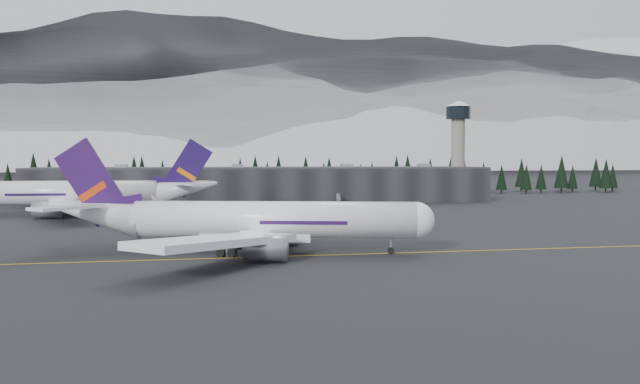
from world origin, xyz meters
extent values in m
plane|color=black|center=(0.00, 0.00, 0.00)|extent=(1400.00, 1400.00, 0.00)
cube|color=gold|center=(0.00, -2.00, 0.01)|extent=(400.00, 0.40, 0.02)
cube|color=black|center=(0.00, 125.00, 6.00)|extent=(160.00, 30.00, 12.00)
cube|color=#333335|center=(0.00, 125.00, 12.30)|extent=(160.00, 30.00, 0.60)
cylinder|color=gray|center=(75.00, 128.00, 16.00)|extent=(5.20, 5.20, 32.00)
cylinder|color=black|center=(75.00, 128.00, 33.25)|extent=(9.20, 9.20, 4.50)
cone|color=silver|center=(75.00, 128.00, 36.70)|extent=(10.00, 10.00, 2.00)
cube|color=black|center=(0.00, 162.00, 7.50)|extent=(360.00, 20.00, 15.00)
cylinder|color=white|center=(-11.03, 1.99, 5.51)|extent=(46.19, 17.14, 6.02)
sphere|color=white|center=(11.32, -3.66, 5.51)|extent=(6.02, 6.02, 6.02)
cone|color=white|center=(-40.19, 9.37, 6.42)|extent=(17.80, 9.96, 8.71)
cube|color=white|center=(-13.06, 18.53, 3.91)|extent=(14.49, 29.19, 2.57)
cylinder|color=gray|center=(-8.58, 11.71, 2.21)|extent=(7.25, 5.29, 3.81)
cube|color=white|center=(-20.68, -11.60, 3.91)|extent=(24.81, 26.20, 2.57)
cylinder|color=gray|center=(-13.49, -7.73, 2.21)|extent=(7.25, 5.29, 3.81)
cube|color=#2C0F4A|center=(-40.68, 9.49, 11.53)|extent=(12.43, 3.60, 14.93)
cube|color=red|center=(-40.48, 9.44, 10.03)|extent=(4.88, 1.74, 3.68)
cube|color=white|center=(-40.66, 15.69, 7.82)|extent=(7.35, 11.84, 0.50)
cube|color=white|center=(-43.61, 4.02, 7.82)|extent=(10.92, 11.05, 0.50)
cylinder|color=black|center=(7.43, -2.68, 1.50)|extent=(0.50, 0.50, 3.01)
cylinder|color=black|center=(-16.73, 8.09, 1.50)|extent=(0.50, 0.50, 3.01)
cylinder|color=black|center=(-18.94, -0.66, 1.50)|extent=(0.50, 0.50, 3.01)
cylinder|color=silver|center=(-60.69, 81.44, 6.16)|extent=(51.86, 10.60, 6.72)
cone|color=silver|center=(-27.20, 78.90, 7.17)|extent=(19.26, 8.12, 9.73)
cube|color=silver|center=(-55.31, 63.63, 4.37)|extent=(20.79, 32.33, 2.87)
cylinder|color=#94969C|center=(-61.54, 70.28, 2.46)|extent=(7.58, 4.79, 4.25)
cube|color=silver|center=(-52.68, 98.24, 4.37)|extent=(24.35, 31.30, 2.87)
cylinder|color=#94969C|center=(-59.84, 92.61, 2.46)|extent=(7.58, 4.79, 4.25)
cube|color=#200F47|center=(-26.64, 78.86, 12.88)|extent=(14.18, 1.63, 16.67)
cube|color=orange|center=(-26.87, 78.87, 11.20)|extent=(5.49, 1.04, 4.11)
cube|color=silver|center=(-25.48, 72.03, 8.73)|extent=(9.87, 13.28, 0.56)
cube|color=silver|center=(-24.46, 85.43, 8.73)|extent=(11.11, 13.01, 0.56)
cylinder|color=black|center=(-53.26, 75.82, 1.68)|extent=(0.56, 0.56, 3.36)
cylinder|color=black|center=(-52.50, 85.87, 1.68)|extent=(0.56, 0.56, 3.36)
imported|color=silver|center=(-38.10, 101.31, 0.79)|extent=(4.15, 6.21, 1.58)
imported|color=silver|center=(23.16, 107.12, 0.65)|extent=(4.14, 3.03, 1.31)
camera|label=1|loc=(-22.76, -99.42, 15.37)|focal=35.00mm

